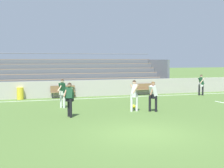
{
  "coord_description": "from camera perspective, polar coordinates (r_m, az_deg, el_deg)",
  "views": [
    {
      "loc": [
        -4.71,
        -10.82,
        2.87
      ],
      "look_at": [
        1.08,
        7.36,
        1.32
      ],
      "focal_mm": 49.43,
      "sensor_mm": 36.0,
      "label": 1
    }
  ],
  "objects": [
    {
      "name": "player_white_wide_right",
      "position": [
        16.92,
        7.59,
        -1.8
      ],
      "size": [
        0.54,
        0.44,
        1.65
      ],
      "color": "black",
      "rests_on": "ground"
    },
    {
      "name": "sideline_wall",
      "position": [
        23.55,
        -6.06,
        -0.85
      ],
      "size": [
        48.0,
        0.16,
        1.25
      ],
      "primitive_type": "cube",
      "color": "#BCB7AD",
      "rests_on": "ground"
    },
    {
      "name": "player_white_wide_left",
      "position": [
        16.89,
        4.13,
        -1.62
      ],
      "size": [
        0.49,
        0.64,
        1.72
      ],
      "color": "white",
      "rests_on": "ground"
    },
    {
      "name": "bench_near_wall_gap",
      "position": [
        23.05,
        -9.07,
        -1.2
      ],
      "size": [
        1.8,
        0.4,
        0.9
      ],
      "color": "olive",
      "rests_on": "ground"
    },
    {
      "name": "bench_far_right",
      "position": [
        24.88,
        6.02,
        -0.74
      ],
      "size": [
        1.8,
        0.4,
        0.9
      ],
      "color": "olive",
      "rests_on": "ground"
    },
    {
      "name": "player_dark_dropping_back",
      "position": [
        15.33,
        -7.85,
        -2.31
      ],
      "size": [
        0.69,
        0.51,
        1.71
      ],
      "color": "black",
      "rests_on": "ground"
    },
    {
      "name": "field_line_sideline",
      "position": [
        22.43,
        -5.42,
        -2.72
      ],
      "size": [
        44.0,
        0.12,
        0.01
      ],
      "primitive_type": "cube",
      "color": "white",
      "rests_on": "ground"
    },
    {
      "name": "player_dark_deep_cover",
      "position": [
        25.3,
        16.16,
        0.17
      ],
      "size": [
        0.47,
        0.55,
        1.65
      ],
      "color": "black",
      "rests_on": "ground"
    },
    {
      "name": "bleacher_stand",
      "position": [
        26.24,
        -9.04,
        1.57
      ],
      "size": [
        17.66,
        4.57,
        3.4
      ],
      "color": "#897051",
      "rests_on": "ground"
    },
    {
      "name": "player_dark_pressing_high",
      "position": [
        18.32,
        -9.15,
        -1.24
      ],
      "size": [
        0.67,
        0.49,
        1.69
      ],
      "color": "white",
      "rests_on": "ground"
    },
    {
      "name": "ground_plane",
      "position": [
        12.14,
        5.76,
        -9.05
      ],
      "size": [
        160.0,
        160.0,
        0.0
      ],
      "primitive_type": "plane",
      "color": "#4C6B30"
    },
    {
      "name": "soccer_ball",
      "position": [
        18.03,
        4.05,
        -4.17
      ],
      "size": [
        0.22,
        0.22,
        0.22
      ],
      "primitive_type": "sphere",
      "color": "yellow",
      "rests_on": "ground"
    },
    {
      "name": "trash_bin",
      "position": [
        22.81,
        -16.61,
        -1.7
      ],
      "size": [
        0.47,
        0.47,
        0.86
      ],
      "primitive_type": "cylinder",
      "color": "yellow",
      "rests_on": "ground"
    }
  ]
}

